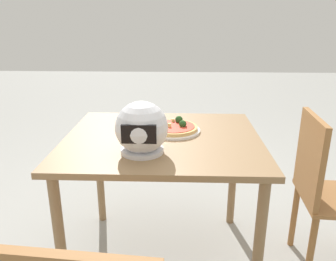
# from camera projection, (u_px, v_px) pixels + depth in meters

# --- Properties ---
(ground_plane) EXTENTS (14.00, 14.00, 0.00)m
(ground_plane) POSITION_uv_depth(u_px,v_px,m) (163.00, 258.00, 2.03)
(ground_plane) COLOR #9E9E99
(dining_table) EXTENTS (1.03, 0.90, 0.78)m
(dining_table) POSITION_uv_depth(u_px,v_px,m) (163.00, 154.00, 1.81)
(dining_table) COLOR olive
(dining_table) RESTS_ON ground
(pizza_plate) EXTENTS (0.30, 0.30, 0.01)m
(pizza_plate) POSITION_uv_depth(u_px,v_px,m) (173.00, 130.00, 1.86)
(pizza_plate) COLOR white
(pizza_plate) RESTS_ON dining_table
(pizza) EXTENTS (0.27, 0.27, 0.06)m
(pizza) POSITION_uv_depth(u_px,v_px,m) (174.00, 127.00, 1.86)
(pizza) COLOR tan
(pizza) RESTS_ON pizza_plate
(motorcycle_helmet) EXTENTS (0.24, 0.24, 0.24)m
(motorcycle_helmet) POSITION_uv_depth(u_px,v_px,m) (142.00, 129.00, 1.54)
(motorcycle_helmet) COLOR silver
(motorcycle_helmet) RESTS_ON dining_table
(chair_side) EXTENTS (0.42, 0.42, 0.90)m
(chair_side) POSITION_uv_depth(u_px,v_px,m) (324.00, 187.00, 1.82)
(chair_side) COLOR #996638
(chair_side) RESTS_ON ground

